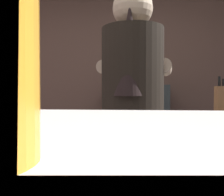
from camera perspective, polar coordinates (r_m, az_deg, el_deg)
name	(u,v)px	position (r m, az deg, el deg)	size (l,w,h in m)	color
wall_back	(125,71)	(3.43, 2.86, 6.01)	(5.20, 0.10, 2.70)	brown
prep_counter	(166,177)	(1.97, 12.02, -17.05)	(2.10, 0.60, 0.92)	#484134
back_shelf	(136,132)	(3.18, 5.36, -7.56)	(0.79, 0.36, 1.16)	#323839
bartender	(132,115)	(1.40, 4.58, -3.89)	(0.46, 0.54, 1.65)	#24262E
knife_block	(223,100)	(1.88, 23.78, -0.45)	(0.10, 0.08, 0.28)	brown
mixing_bowl	(119,111)	(1.85, 1.66, -2.86)	(0.18, 0.18, 0.05)	slate
chefs_knife	(172,114)	(1.83, 13.46, -3.60)	(0.24, 0.03, 0.01)	silver
bottle_hot_sauce	(126,77)	(3.19, 3.18, 4.71)	(0.06, 0.06, 0.26)	black
bottle_olive_oil	(149,79)	(3.10, 8.40, 4.19)	(0.07, 0.07, 0.17)	red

